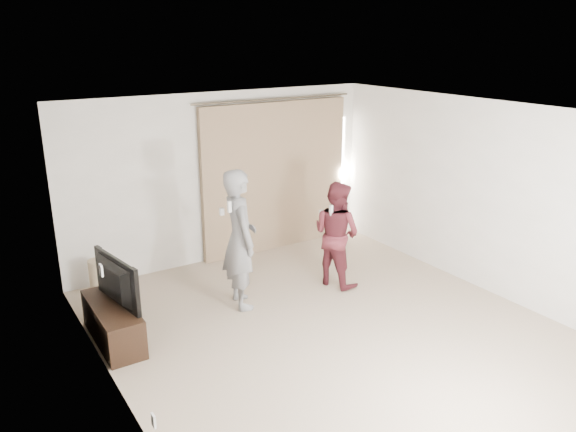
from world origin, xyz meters
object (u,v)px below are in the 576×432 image
object	(u,v)px
tv	(109,283)
person_man	(240,239)
tv_console	(113,323)
person_woman	(336,234)

from	to	relation	value
tv	person_man	xyz separation A→B (m)	(1.69, 0.04, 0.17)
person_man	tv_console	bearing A→B (deg)	-178.74
tv	person_woman	distance (m)	3.13
tv	person_man	bearing A→B (deg)	-98.50
tv	person_woman	xyz separation A→B (m)	(3.13, -0.10, 0.01)
tv_console	person_woman	world-z (taller)	person_woman
person_woman	person_man	bearing A→B (deg)	174.71
person_man	person_woman	size ratio (longest dim) A/B	1.22
person_woman	tv_console	bearing A→B (deg)	178.23
tv_console	person_woman	bearing A→B (deg)	-1.77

